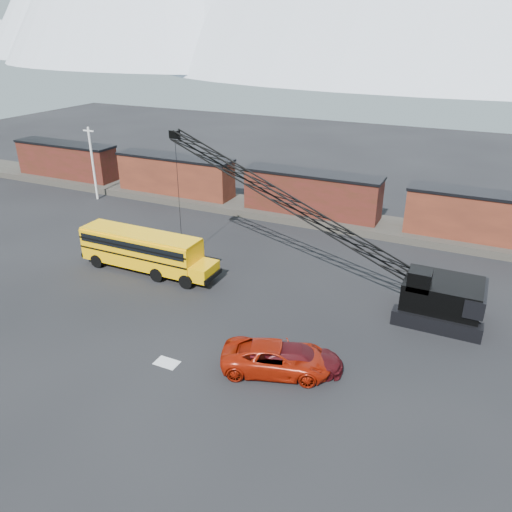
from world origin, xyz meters
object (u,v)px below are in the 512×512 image
(red_pickup, at_px, (277,358))
(crawler_crane, at_px, (316,219))
(maroon_suv, at_px, (297,359))
(school_bus, at_px, (145,250))

(red_pickup, height_order, crawler_crane, crawler_crane)
(maroon_suv, relative_size, crawler_crane, 0.22)
(red_pickup, relative_size, maroon_suv, 1.20)
(red_pickup, bearing_deg, school_bus, 45.15)
(school_bus, distance_m, maroon_suv, 16.78)
(maroon_suv, bearing_deg, red_pickup, 97.25)
(red_pickup, distance_m, maroon_suv, 1.15)
(school_bus, relative_size, red_pickup, 1.90)
(crawler_crane, bearing_deg, school_bus, -168.32)
(maroon_suv, xyz_separation_m, crawler_crane, (-2.36, 9.42, 4.75))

